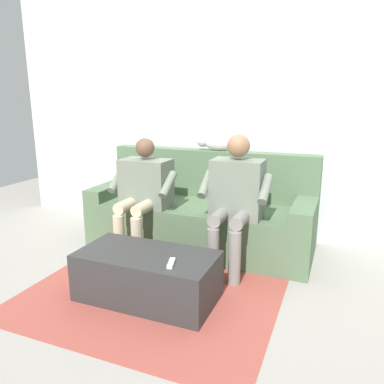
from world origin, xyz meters
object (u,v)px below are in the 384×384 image
cat_on_backrest (215,143)px  couch (202,215)px  remote_white (171,263)px  person_right_seated (143,189)px  coffee_table (147,276)px  person_left_seated (235,195)px

cat_on_backrest → couch: bearing=83.1°
remote_white → person_right_seated: bearing=23.1°
coffee_table → remote_white: remote_white is taller
couch → coffee_table: 1.14m
cat_on_backrest → remote_white: 1.65m
coffee_table → person_right_seated: (0.44, -0.76, 0.45)m
couch → person_left_seated: size_ratio=1.87×
person_right_seated → cat_on_backrest: 0.88m
couch → cat_on_backrest: (-0.03, -0.26, 0.69)m
person_left_seated → person_right_seated: person_left_seated is taller
person_left_seated → cat_on_backrest: person_left_seated is taller
coffee_table → cat_on_backrest: bearing=-91.3°
remote_white → person_left_seated: bearing=-28.5°
person_right_seated → remote_white: bearing=128.6°
coffee_table → remote_white: (-0.25, 0.11, 0.19)m
couch → cat_on_backrest: cat_on_backrest is taller
coffee_table → person_left_seated: size_ratio=0.87×
person_left_seated → person_right_seated: bearing=-0.7°
couch → cat_on_backrest: bearing=-96.9°
person_left_seated → person_right_seated: (0.89, -0.01, -0.03)m
cat_on_backrest → remote_white: (-0.21, 1.51, -0.64)m
couch → remote_white: size_ratio=15.30×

